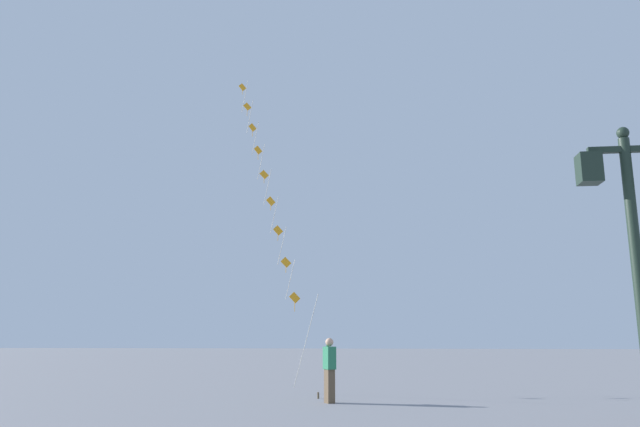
{
  "coord_description": "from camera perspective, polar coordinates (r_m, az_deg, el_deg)",
  "views": [
    {
      "loc": [
        -0.29,
        -1.47,
        1.71
      ],
      "look_at": [
        -2.42,
        17.7,
        5.7
      ],
      "focal_mm": 33.85,
      "sensor_mm": 36.0,
      "label": 1
    }
  ],
  "objects": [
    {
      "name": "kite_flyer",
      "position": [
        16.85,
        0.89,
        -14.43
      ],
      "size": [
        0.43,
        0.61,
        1.71
      ],
      "rotation": [
        0.0,
        0.0,
        2.07
      ],
      "color": "brown",
      "rests_on": "ground_plane"
    },
    {
      "name": "twin_lantern_lamp_post",
      "position": [
        8.72,
        27.48,
        -1.22
      ],
      "size": [
        1.22,
        0.28,
        4.46
      ],
      "color": "#1E2D23",
      "rests_on": "ground_plane"
    },
    {
      "name": "kite_train",
      "position": [
        22.96,
        -4.84,
        1.81
      ],
      "size": [
        4.54,
        7.56,
        13.17
      ],
      "color": "brown",
      "rests_on": "ground_plane"
    },
    {
      "name": "ground_plane",
      "position": [
        21.54,
        7.37,
        -16.15
      ],
      "size": [
        160.0,
        160.0,
        0.0
      ],
      "primitive_type": "plane",
      "color": "gray"
    }
  ]
}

